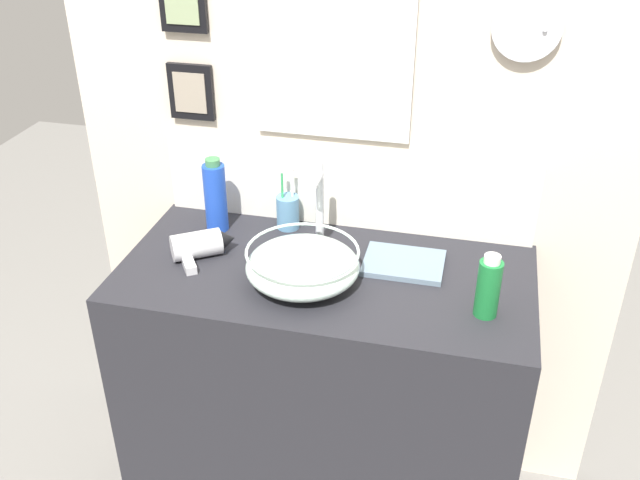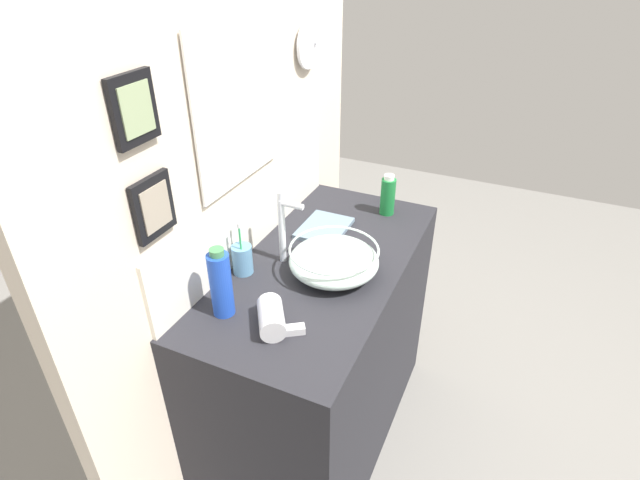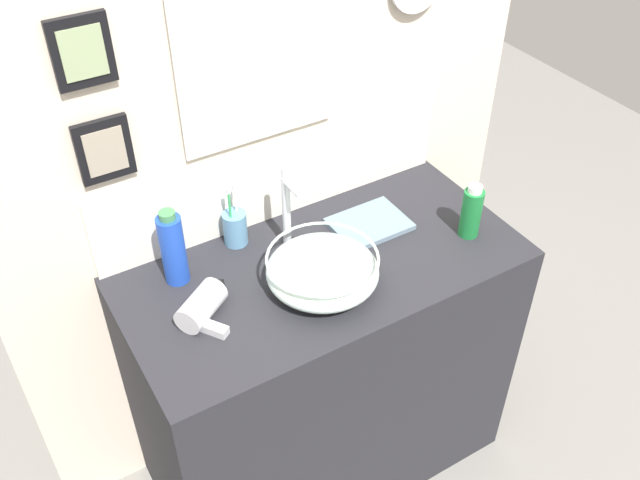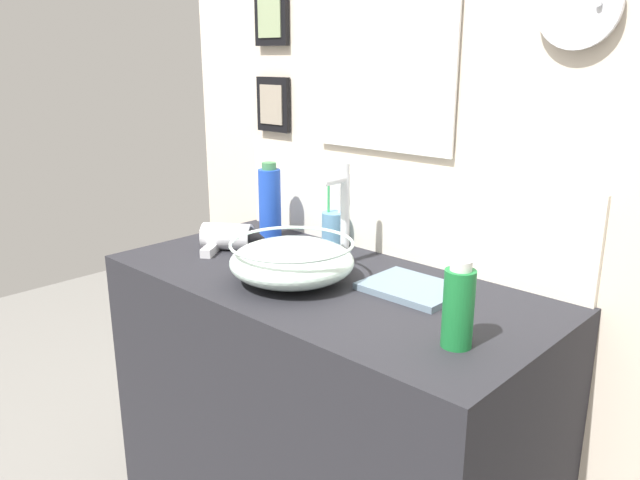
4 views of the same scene
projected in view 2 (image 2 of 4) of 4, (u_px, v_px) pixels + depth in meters
The scene contains 10 objects.
ground_plane at pixel (321, 430), 2.28m from camera, with size 6.00×6.00×0.00m, color gray.
vanity_counter at pixel (321, 356), 2.03m from camera, with size 1.16×0.57×0.93m, color #232328.
back_panel at pixel (239, 159), 1.71m from camera, with size 1.70×0.10×2.54m.
glass_bowl_sink at pixel (334, 260), 1.70m from camera, with size 0.31×0.31×0.10m.
faucet at pixel (284, 224), 1.71m from camera, with size 0.02×0.10×0.27m.
hair_drier at pixel (272, 315), 1.48m from camera, with size 0.19×0.20×0.08m.
toothbrush_cup at pixel (242, 259), 1.70m from camera, with size 0.07×0.07×0.21m.
shampoo_bottle at pixel (221, 284), 1.49m from camera, with size 0.07×0.07×0.23m.
soap_dispenser at pixel (388, 196), 2.05m from camera, with size 0.06×0.06×0.17m.
hand_towel at pixel (324, 228), 1.97m from camera, with size 0.22×0.17×0.02m, color slate.
Camera 2 is at (-1.34, -0.60, 1.94)m, focal length 28.00 mm.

